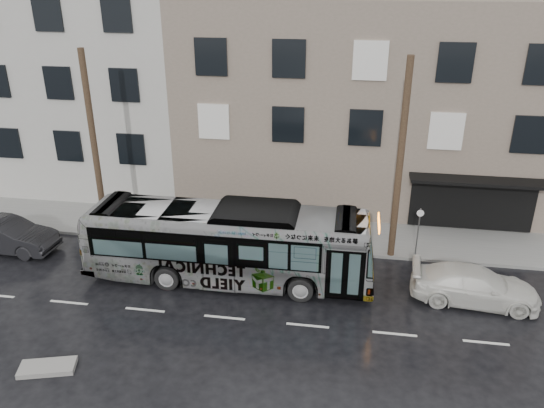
{
  "coord_description": "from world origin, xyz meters",
  "views": [
    {
      "loc": [
        4.45,
        -18.86,
        12.13
      ],
      "look_at": [
        1.05,
        2.5,
        2.67
      ],
      "focal_mm": 35.0,
      "sensor_mm": 36.0,
      "label": 1
    }
  ],
  "objects": [
    {
      "name": "building_taupe",
      "position": [
        5.0,
        12.7,
        5.5
      ],
      "size": [
        20.0,
        12.0,
        11.0
      ],
      "primitive_type": "cube",
      "color": "gray",
      "rests_on": "ground"
    },
    {
      "name": "bus",
      "position": [
        -0.46,
        0.34,
        1.69
      ],
      "size": [
        12.18,
        2.9,
        3.39
      ],
      "primitive_type": "imported",
      "rotation": [
        0.0,
        0.0,
        1.58
      ],
      "color": "#B2B2B2",
      "rests_on": "ground"
    },
    {
      "name": "ground",
      "position": [
        0.0,
        0.0,
        0.0
      ],
      "size": [
        120.0,
        120.0,
        0.0
      ],
      "primitive_type": "plane",
      "color": "black",
      "rests_on": "ground"
    },
    {
      "name": "sidewalk",
      "position": [
        0.0,
        4.9,
        0.07
      ],
      "size": [
        90.0,
        3.6,
        0.15
      ],
      "primitive_type": "cube",
      "color": "gray",
      "rests_on": "ground"
    },
    {
      "name": "slush_pile",
      "position": [
        -5.12,
        -6.26,
        0.09
      ],
      "size": [
        1.95,
        1.27,
        0.18
      ],
      "primitive_type": "cube",
      "rotation": [
        0.0,
        0.0,
        0.28
      ],
      "color": "#A8A69F",
      "rests_on": "ground"
    },
    {
      "name": "utility_pole_front",
      "position": [
        6.5,
        3.3,
        4.65
      ],
      "size": [
        0.3,
        0.3,
        9.0
      ],
      "primitive_type": "cylinder",
      "color": "#4C3926",
      "rests_on": "sidewalk"
    },
    {
      "name": "white_sedan",
      "position": [
        9.6,
        0.18,
        0.72
      ],
      "size": [
        5.1,
        2.37,
        1.44
      ],
      "primitive_type": "imported",
      "rotation": [
        0.0,
        0.0,
        1.5
      ],
      "color": "silver",
      "rests_on": "ground"
    },
    {
      "name": "dark_sedan",
      "position": [
        -11.41,
        1.14,
        0.78
      ],
      "size": [
        4.81,
        1.85,
        1.56
      ],
      "primitive_type": "imported",
      "rotation": [
        0.0,
        0.0,
        1.53
      ],
      "color": "black",
      "rests_on": "ground"
    },
    {
      "name": "sign_post",
      "position": [
        7.6,
        3.3,
        1.35
      ],
      "size": [
        0.06,
        0.06,
        2.4
      ],
      "primitive_type": "cylinder",
      "color": "slate",
      "rests_on": "sidewalk"
    },
    {
      "name": "building_grey",
      "position": [
        -18.0,
        14.2,
        8.0
      ],
      "size": [
        26.0,
        15.0,
        16.0
      ],
      "primitive_type": "cube",
      "color": "#ACA9A2",
      "rests_on": "ground"
    },
    {
      "name": "utility_pole_rear",
      "position": [
        -7.5,
        3.3,
        4.65
      ],
      "size": [
        0.3,
        0.3,
        9.0
      ],
      "primitive_type": "cylinder",
      "color": "#4C3926",
      "rests_on": "sidewalk"
    }
  ]
}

